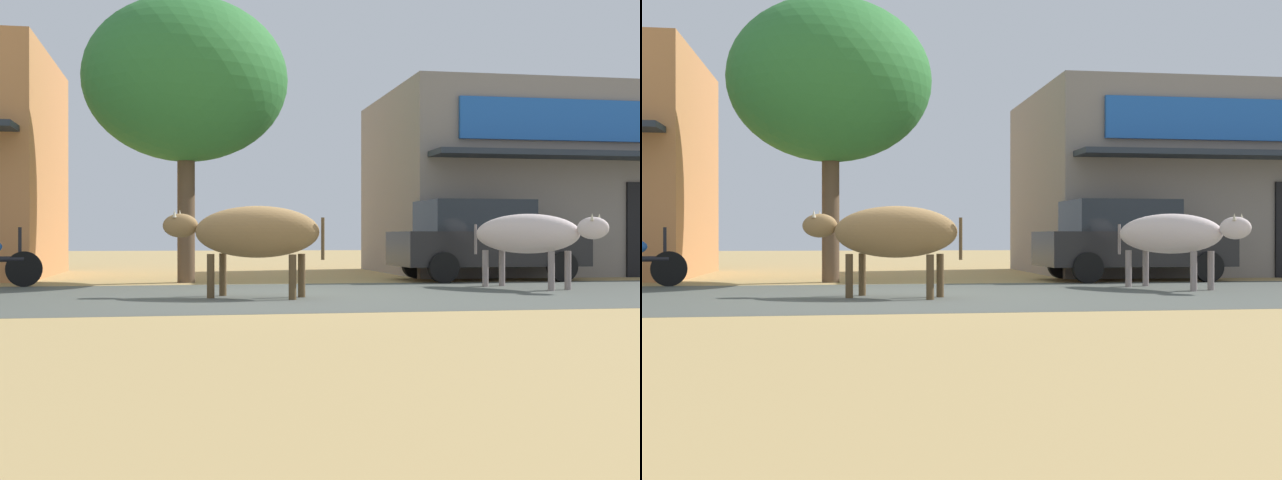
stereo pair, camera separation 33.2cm
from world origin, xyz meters
TOP-DOWN VIEW (x-y plane):
  - ground at (0.00, 0.00)m, footprint 80.00×80.00m
  - asphalt_road at (0.00, 0.00)m, footprint 72.00×5.89m
  - storefront_right_club at (7.95, 6.99)m, footprint 8.54×6.51m
  - roadside_tree at (-1.19, 3.78)m, footprint 3.98×3.98m
  - parked_hatchback_car at (4.84, 3.64)m, footprint 3.83×2.00m
  - cow_near_brown at (-0.26, -0.38)m, footprint 2.43×1.42m
  - cow_far_dark at (4.64, 0.92)m, footprint 1.69×2.58m

SIDE VIEW (x-z plane):
  - ground at x=0.00m, z-range 0.00..0.00m
  - asphalt_road at x=0.00m, z-range 0.00..0.00m
  - parked_hatchback_car at x=4.84m, z-range 0.02..1.66m
  - cow_far_dark at x=4.64m, z-range 0.29..1.58m
  - cow_near_brown at x=-0.26m, z-range 0.28..1.63m
  - storefront_right_club at x=7.95m, z-range 0.00..4.41m
  - roadside_tree at x=-1.19m, z-range 1.17..6.72m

